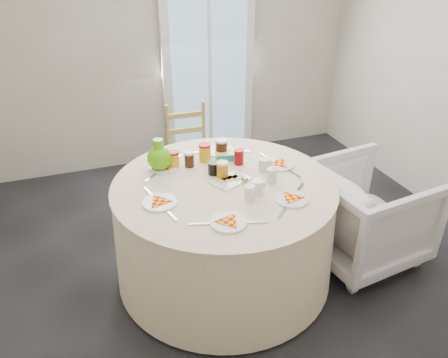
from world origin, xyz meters
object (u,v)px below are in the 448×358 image
object	(u,v)px
table	(224,231)
wooden_chair	(191,152)
armchair	(365,212)
green_pitcher	(159,156)

from	to	relation	value
table	wooden_chair	xyz separation A→B (m)	(0.08, 1.14, 0.09)
wooden_chair	armchair	bearing A→B (deg)	-50.22
table	wooden_chair	world-z (taller)	wooden_chair
table	green_pitcher	bearing A→B (deg)	136.50
wooden_chair	armchair	size ratio (longest dim) A/B	1.08
table	green_pitcher	world-z (taller)	green_pitcher
table	green_pitcher	xyz separation A→B (m)	(-0.36, 0.34, 0.49)
wooden_chair	armchair	world-z (taller)	wooden_chair
green_pitcher	wooden_chair	bearing A→B (deg)	79.48
armchair	table	bearing A→B (deg)	74.81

